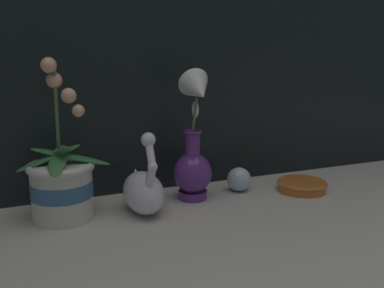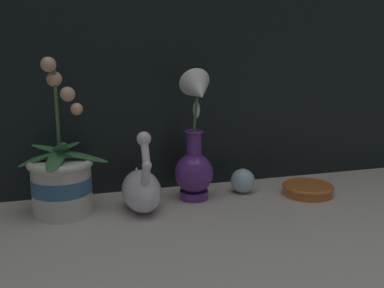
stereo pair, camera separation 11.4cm
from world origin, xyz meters
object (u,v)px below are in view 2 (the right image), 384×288
at_px(orchid_potted_plant, 61,178).
at_px(amber_dish, 308,189).
at_px(swan_figurine, 141,188).
at_px(glass_sphere, 243,181).
at_px(blue_vase, 195,152).

relative_size(orchid_potted_plant, amber_dish, 2.71).
xyz_separation_m(orchid_potted_plant, swan_figurine, (0.19, -0.03, -0.03)).
xyz_separation_m(orchid_potted_plant, glass_sphere, (0.48, 0.02, -0.06)).
xyz_separation_m(blue_vase, glass_sphere, (0.14, 0.02, -0.10)).
height_order(glass_sphere, amber_dish, glass_sphere).
distance_m(swan_figurine, blue_vase, 0.17).
bearing_deg(orchid_potted_plant, blue_vase, 0.92).
xyz_separation_m(swan_figurine, amber_dish, (0.46, -0.01, -0.04)).
height_order(orchid_potted_plant, amber_dish, orchid_potted_plant).
relative_size(orchid_potted_plant, glass_sphere, 5.58).
distance_m(swan_figurine, glass_sphere, 0.30).
bearing_deg(blue_vase, glass_sphere, 6.97).
height_order(blue_vase, amber_dish, blue_vase).
relative_size(orchid_potted_plant, swan_figurine, 1.80).
relative_size(orchid_potted_plant, blue_vase, 1.09).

